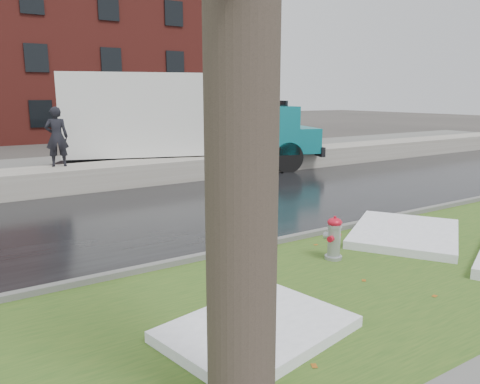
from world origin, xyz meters
TOP-DOWN VIEW (x-y plane):
  - ground at (0.00, 0.00)m, footprint 120.00×120.00m
  - verge at (0.00, -1.25)m, footprint 60.00×4.50m
  - road at (0.00, 4.50)m, footprint 60.00×7.00m
  - parking_lot at (0.00, 13.00)m, footprint 60.00×9.00m
  - curb at (0.00, 1.00)m, footprint 60.00×0.15m
  - snowbank at (0.00, 8.70)m, footprint 60.00×1.60m
  - brick_building at (2.00, 30.00)m, footprint 26.00×12.00m
  - bg_tree_right at (16.00, 24.00)m, footprint 1.40×1.62m
  - fire_hydrant at (0.26, -0.26)m, footprint 0.39×0.37m
  - box_truck at (2.09, 10.06)m, footprint 11.01×5.25m
  - worker at (-2.43, 9.04)m, footprint 0.74×0.57m
  - snow_patch_near at (2.43, -0.10)m, footprint 3.27×3.09m
  - snow_patch_far at (-2.43, -1.74)m, footprint 2.48×2.01m

SIDE VIEW (x-z plane):
  - ground at x=0.00m, z-range 0.00..0.00m
  - road at x=0.00m, z-range 0.00..0.03m
  - parking_lot at x=0.00m, z-range 0.00..0.03m
  - verge at x=0.00m, z-range 0.00..0.04m
  - curb at x=0.00m, z-range 0.00..0.14m
  - snow_patch_far at x=-2.43m, z-range 0.04..0.18m
  - snow_patch_near at x=2.43m, z-range 0.04..0.20m
  - snowbank at x=0.00m, z-range 0.00..0.75m
  - fire_hydrant at x=0.26m, z-range 0.07..0.86m
  - worker at x=-2.43m, z-range 0.75..2.58m
  - box_truck at x=2.09m, z-range 0.11..3.78m
  - bg_tree_right at x=16.00m, z-range 0.08..6.58m
  - brick_building at x=2.00m, z-range 0.00..10.00m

